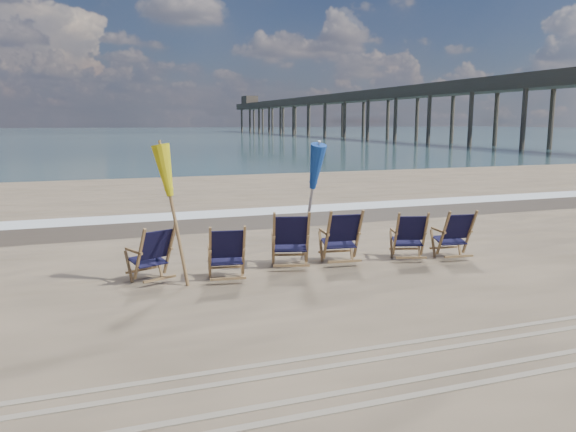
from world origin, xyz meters
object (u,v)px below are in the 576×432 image
object	(u,v)px
beach_chair_4	(425,236)
umbrella_blue	(310,169)
beach_chair_2	(308,240)
beach_chair_3	(358,236)
beach_chair_0	(170,252)
beach_chair_5	(470,234)
fishing_pier	(360,109)
beach_chair_1	(244,253)
umbrella_yellow	(174,177)

from	to	relation	value
beach_chair_4	umbrella_blue	world-z (taller)	umbrella_blue
beach_chair_2	beach_chair_3	size ratio (longest dim) A/B	1.02
beach_chair_0	umbrella_blue	world-z (taller)	umbrella_blue
beach_chair_5	fishing_pier	distance (m)	80.77
beach_chair_4	beach_chair_5	distance (m)	0.94
beach_chair_3	beach_chair_4	distance (m)	1.35
beach_chair_1	beach_chair_3	size ratio (longest dim) A/B	0.92
beach_chair_2	beach_chair_3	distance (m)	1.04
beach_chair_4	beach_chair_1	bearing A→B (deg)	20.61
beach_chair_0	umbrella_yellow	bearing A→B (deg)	78.20
beach_chair_0	beach_chair_1	xyz separation A→B (m)	(1.17, -0.52, 0.00)
beach_chair_2	beach_chair_1	bearing A→B (deg)	32.06
beach_chair_2	fishing_pier	xyz separation A→B (m)	(37.87, 72.52, 4.09)
beach_chair_3	beach_chair_5	size ratio (longest dim) A/B	1.08
umbrella_yellow	fishing_pier	world-z (taller)	fishing_pier
beach_chair_2	beach_chair_4	world-z (taller)	beach_chair_2
beach_chair_4	umbrella_yellow	bearing A→B (deg)	17.52
beach_chair_4	umbrella_blue	xyz separation A→B (m)	(-2.20, 0.58, 1.34)
beach_chair_4	umbrella_blue	size ratio (longest dim) A/B	0.42
beach_chair_3	beach_chair_5	xyz separation A→B (m)	(2.26, -0.38, -0.04)
beach_chair_0	beach_chair_4	bearing A→B (deg)	153.13
beach_chair_2	umbrella_yellow	xyz separation A→B (m)	(-2.43, -0.18, 1.26)
beach_chair_4	fishing_pier	world-z (taller)	fishing_pier
beach_chair_0	fishing_pier	size ratio (longest dim) A/B	0.01
beach_chair_3	beach_chair_4	bearing A→B (deg)	178.43
beach_chair_3	fishing_pier	distance (m)	81.42
beach_chair_4	umbrella_yellow	size ratio (longest dim) A/B	0.43
beach_chair_0	umbrella_blue	bearing A→B (deg)	162.35
beach_chair_0	beach_chair_2	size ratio (longest dim) A/B	0.91
beach_chair_1	umbrella_blue	xyz separation A→B (m)	(1.51, 0.77, 1.33)
beach_chair_2	beach_chair_3	bearing A→B (deg)	-163.42
fishing_pier	beach_chair_1	bearing A→B (deg)	-118.26
beach_chair_2	umbrella_blue	xyz separation A→B (m)	(0.18, 0.39, 1.28)
beach_chair_1	fishing_pier	bearing A→B (deg)	-109.19
beach_chair_1	beach_chair_3	distance (m)	2.40
fishing_pier	beach_chair_4	bearing A→B (deg)	-116.02
beach_chair_0	umbrella_yellow	size ratio (longest dim) A/B	0.43
beach_chair_0	beach_chair_1	size ratio (longest dim) A/B	1.00
beach_chair_5	fishing_pier	bearing A→B (deg)	-108.54
beach_chair_0	beach_chair_2	distance (m)	2.50
umbrella_blue	fishing_pier	distance (m)	81.43
beach_chair_3	fishing_pier	xyz separation A→B (m)	(36.83, 72.50, 4.10)
beach_chair_0	beach_chair_3	distance (m)	3.54
beach_chair_2	beach_chair_4	bearing A→B (deg)	-168.85
beach_chair_2	beach_chair_5	world-z (taller)	beach_chair_2
beach_chair_5	fishing_pier	world-z (taller)	fishing_pier
beach_chair_2	beach_chair_5	bearing A→B (deg)	-170.41
beach_chair_0	fishing_pier	xyz separation A→B (m)	(40.36, 72.38, 4.14)
beach_chair_0	umbrella_blue	xyz separation A→B (m)	(2.68, 0.25, 1.33)
umbrella_yellow	beach_chair_4	bearing A→B (deg)	-0.15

